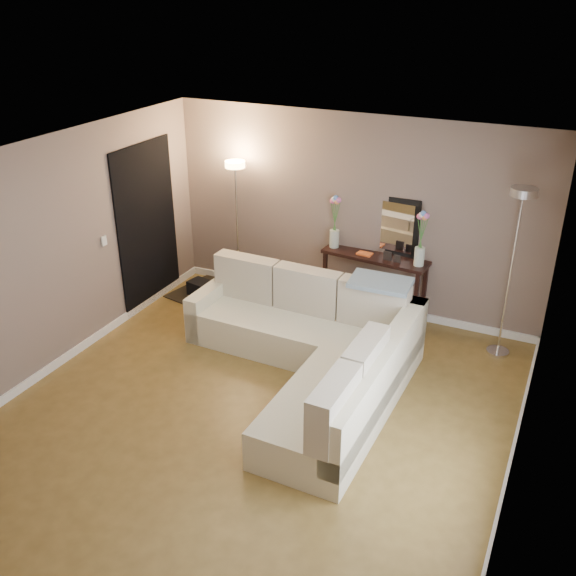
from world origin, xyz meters
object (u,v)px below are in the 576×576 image
at_px(floor_lamp_lit, 236,201).
at_px(floor_lamp_unlit, 516,240).
at_px(sectional_sofa, 316,347).
at_px(console_table, 368,280).

xyz_separation_m(floor_lamp_lit, floor_lamp_unlit, (3.64, -0.19, 0.11)).
bearing_deg(sectional_sofa, floor_lamp_lit, 140.02).
relative_size(console_table, floor_lamp_unlit, 0.69).
distance_m(sectional_sofa, floor_lamp_unlit, 2.51).
relative_size(sectional_sofa, floor_lamp_lit, 1.46).
distance_m(sectional_sofa, floor_lamp_lit, 2.60).
distance_m(sectional_sofa, console_table, 1.66).
height_order(console_table, floor_lamp_unlit, floor_lamp_unlit).
bearing_deg(console_table, sectional_sofa, -91.14).
relative_size(console_table, floor_lamp_lit, 0.75).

